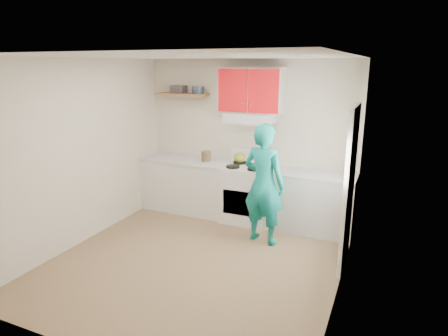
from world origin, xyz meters
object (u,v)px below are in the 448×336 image
at_px(kettle, 240,158).
at_px(crock, 206,157).
at_px(stove, 246,194).
at_px(person, 264,184).
at_px(tin, 198,90).

relative_size(kettle, crock, 1.07).
height_order(stove, person, person).
distance_m(kettle, crock, 0.58).
distance_m(kettle, person, 1.10).
xyz_separation_m(kettle, person, (0.70, -0.84, -0.14)).
relative_size(stove, crock, 4.76).
distance_m(crock, person, 1.45).
height_order(stove, kettle, kettle).
height_order(tin, kettle, tin).
xyz_separation_m(tin, kettle, (0.74, 0.04, -1.09)).
bearing_deg(person, crock, -16.93).
xyz_separation_m(kettle, crock, (-0.56, -0.14, -0.01)).
relative_size(tin, crock, 1.04).
bearing_deg(kettle, person, -56.41).
bearing_deg(stove, tin, 170.81).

